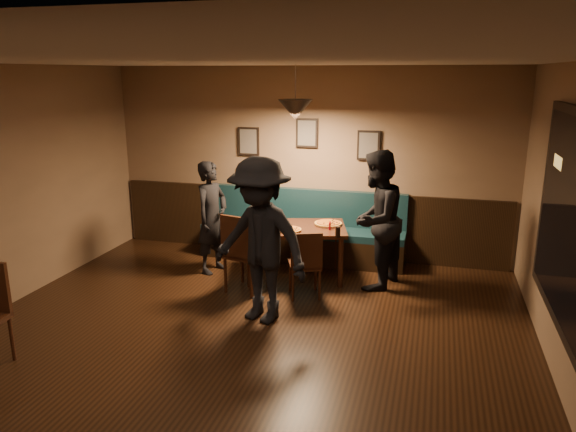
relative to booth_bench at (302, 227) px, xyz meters
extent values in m
plane|color=black|center=(0.00, -3.20, -0.50)|extent=(7.00, 7.00, 0.00)
plane|color=silver|center=(0.00, -3.20, 2.30)|extent=(7.00, 7.00, 0.00)
plane|color=#8C704F|center=(0.00, 0.30, 0.90)|extent=(6.00, 0.00, 6.00)
cube|color=black|center=(0.00, 0.27, 0.00)|extent=(5.88, 0.06, 1.00)
cube|color=black|center=(2.96, -2.70, 1.00)|extent=(0.06, 2.56, 1.86)
plane|color=black|center=(2.93, -2.70, 1.00)|extent=(0.00, 2.40, 2.40)
cube|color=black|center=(-0.90, 0.27, 1.20)|extent=(0.32, 0.04, 0.42)
cube|color=black|center=(0.00, 0.27, 1.35)|extent=(0.32, 0.04, 0.42)
cube|color=black|center=(0.90, 0.27, 1.20)|extent=(0.32, 0.04, 0.42)
cone|color=black|center=(0.08, -0.73, 1.75)|extent=(0.44, 0.44, 0.25)
cube|color=black|center=(0.08, -0.73, -0.14)|extent=(1.51, 1.17, 0.72)
imported|color=black|center=(-1.08, -0.80, 0.28)|extent=(0.50, 0.64, 1.55)
imported|color=black|center=(1.15, -0.77, 0.39)|extent=(0.90, 1.03, 1.78)
imported|color=black|center=(0.05, -2.09, 0.42)|extent=(1.35, 1.03, 1.85)
cylinder|color=gold|center=(-0.35, -0.61, 0.23)|extent=(0.42, 0.42, 0.04)
cylinder|color=#CA7026|center=(0.07, -0.95, 0.23)|extent=(0.33, 0.33, 0.04)
cylinder|color=orange|center=(0.49, -0.54, 0.24)|extent=(0.46, 0.46, 0.04)
cylinder|color=black|center=(0.72, -1.06, 0.28)|extent=(0.08, 0.08, 0.14)
cylinder|color=#9E0516|center=(0.56, -0.76, 0.28)|extent=(0.03, 0.03, 0.12)
cube|color=#1E722D|center=(-0.51, -0.50, 0.22)|extent=(0.20, 0.20, 0.01)
cube|color=#1B6820|center=(-0.42, -1.03, 0.22)|extent=(0.16, 0.16, 0.01)
cube|color=silver|center=(0.04, -1.07, 0.22)|extent=(0.20, 0.06, 0.00)
camera|label=1|loc=(1.83, -7.46, 2.20)|focal=33.86mm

